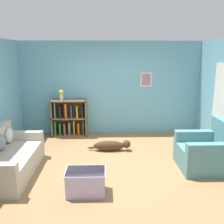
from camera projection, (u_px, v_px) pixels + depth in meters
ground_plane at (112, 166)px, 5.16m from camera, size 14.00×14.00×0.00m
wall_back at (110, 88)px, 7.05m from camera, size 5.60×0.13×2.60m
couch at (6, 159)px, 4.73m from camera, size 0.85×1.79×0.84m
bookshelf at (69, 119)px, 6.99m from camera, size 0.98×0.36×1.02m
recliner_chair at (207, 152)px, 5.00m from camera, size 0.97×0.95×0.98m
coffee_table at (86, 181)px, 4.11m from camera, size 0.65×0.44×0.41m
dog at (112, 146)px, 5.93m from camera, size 1.03×0.22×0.26m
vase at (61, 94)px, 6.80m from camera, size 0.14×0.14×0.28m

